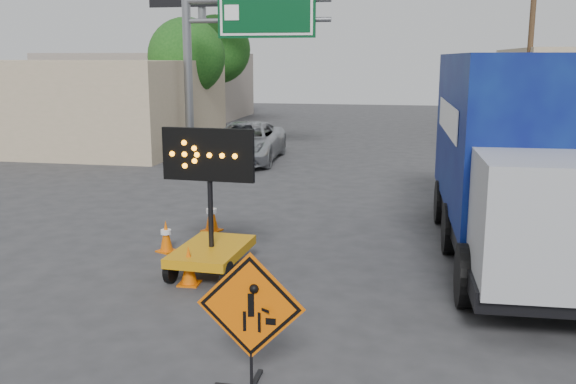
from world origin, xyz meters
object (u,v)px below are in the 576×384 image
(construction_sign, at_px, (251,319))
(arrow_board, at_px, (211,242))
(box_truck, at_px, (517,168))
(pickup_truck, at_px, (245,142))

(construction_sign, relative_size, arrow_board, 0.64)
(construction_sign, height_order, box_truck, box_truck)
(pickup_truck, bearing_deg, construction_sign, -77.87)
(construction_sign, relative_size, pickup_truck, 0.32)
(arrow_board, height_order, box_truck, box_truck)
(construction_sign, distance_m, arrow_board, 4.64)
(arrow_board, xyz_separation_m, pickup_truck, (-2.87, 13.39, 0.15))
(pickup_truck, xyz_separation_m, box_truck, (8.77, -11.14, 1.12))
(construction_sign, xyz_separation_m, pickup_truck, (-4.75, 17.63, -0.17))
(arrow_board, bearing_deg, construction_sign, -63.12)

